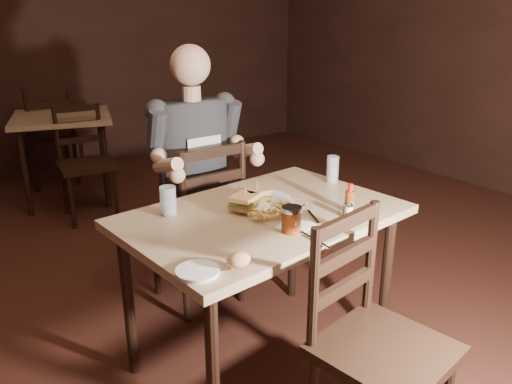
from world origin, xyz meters
TOP-DOWN VIEW (x-y plane):
  - room_shell at (0.00, 0.00)m, footprint 7.00×7.00m
  - main_table at (-0.28, -0.32)m, footprint 1.26×0.90m
  - bg_table at (-0.35, 2.50)m, footprint 1.00×1.00m
  - chair_far at (-0.25, 0.35)m, footprint 0.45×0.49m
  - chair_near at (-0.27, -1.03)m, footprint 0.50×0.53m
  - bg_chair_far at (-0.35, 3.05)m, footprint 0.49×0.53m
  - bg_chair_near at (-0.35, 1.95)m, footprint 0.47×0.51m
  - diner at (-0.25, 0.30)m, footprint 0.55×0.44m
  - dinner_plate at (-0.23, -0.23)m, footprint 0.31×0.31m
  - sandwich_left at (-0.25, -0.23)m, footprint 0.12×0.11m
  - sandwich_right at (-0.34, -0.26)m, footprint 0.15×0.14m
  - fries_pile at (-0.28, -0.39)m, footprint 0.26×0.19m
  - ketchup_dollop at (-0.22, -0.23)m, footprint 0.05×0.05m
  - glass_left at (-0.63, -0.10)m, footprint 0.08×0.08m
  - glass_right at (0.26, -0.20)m, footprint 0.07×0.07m
  - hot_sauce at (0.03, -0.54)m, footprint 0.04×0.04m
  - salt_shaker at (-0.03, -0.59)m, footprint 0.04×0.04m
  - pepper_shaker at (-0.02, -0.57)m, footprint 0.04×0.04m
  - syrup_dispenser at (-0.32, -0.55)m, footprint 0.09×0.09m
  - napkin at (-0.27, -0.52)m, footprint 0.17×0.17m
  - knife at (-0.30, -0.66)m, footprint 0.03×0.20m
  - fork at (-0.15, -0.50)m, footprint 0.07×0.15m
  - side_plate at (-0.79, -0.64)m, footprint 0.16×0.16m
  - bread_roll at (-0.66, -0.69)m, footprint 0.09×0.08m

SIDE VIEW (x-z plane):
  - bg_chair_near at x=-0.35m, z-range 0.00..0.91m
  - chair_near at x=-0.27m, z-range 0.00..0.93m
  - chair_far at x=-0.25m, z-range 0.00..0.97m
  - bg_chair_far at x=-0.35m, z-range 0.00..0.99m
  - bg_table at x=-0.35m, z-range 0.30..1.07m
  - main_table at x=-0.28m, z-range 0.30..1.07m
  - napkin at x=-0.27m, z-range 0.77..0.77m
  - fork at x=-0.15m, z-range 0.77..0.78m
  - knife at x=-0.30m, z-range 0.77..0.78m
  - side_plate at x=-0.79m, z-range 0.77..0.78m
  - dinner_plate at x=-0.23m, z-range 0.77..0.79m
  - ketchup_dollop at x=-0.22m, z-range 0.79..0.80m
  - pepper_shaker at x=-0.02m, z-range 0.77..0.83m
  - salt_shaker at x=-0.03m, z-range 0.77..0.83m
  - fries_pile at x=-0.28m, z-range 0.79..0.82m
  - bread_roll at x=-0.66m, z-range 0.78..0.83m
  - syrup_dispenser at x=-0.32m, z-range 0.77..0.88m
  - sandwich_left at x=-0.25m, z-range 0.79..0.88m
  - glass_left at x=-0.63m, z-range 0.77..0.90m
  - hot_sauce at x=0.03m, z-range 0.77..0.90m
  - sandwich_right at x=-0.34m, z-range 0.79..0.89m
  - glass_right at x=0.26m, z-range 0.77..0.91m
  - diner at x=-0.25m, z-range 0.50..1.45m
  - room_shell at x=0.00m, z-range -2.10..4.90m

